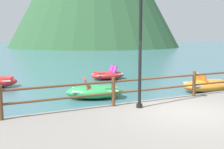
# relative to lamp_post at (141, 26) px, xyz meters

# --- Properties ---
(ground_plane) EXTENTS (200.00, 200.00, 0.00)m
(ground_plane) POSITION_rel_lamp_post_xyz_m (1.04, 38.98, -2.95)
(ground_plane) COLOR #3D6B75
(dock_railing) EXTENTS (23.92, 0.12, 0.95)m
(dock_railing) POSITION_rel_lamp_post_xyz_m (1.04, 0.53, -1.98)
(dock_railing) COLOR brown
(dock_railing) RESTS_ON promenade_dock
(lamp_post) EXTENTS (0.28, 0.28, 4.25)m
(lamp_post) POSITION_rel_lamp_post_xyz_m (0.00, 0.00, 0.00)
(lamp_post) COLOR black
(lamp_post) RESTS_ON promenade_dock
(pedal_boat_0) EXTENTS (2.68, 1.78, 0.91)m
(pedal_boat_0) POSITION_rel_lamp_post_xyz_m (5.28, 2.37, -2.64)
(pedal_boat_0) COLOR orange
(pedal_boat_0) RESTS_ON ground
(pedal_boat_3) EXTENTS (2.74, 1.96, 0.90)m
(pedal_boat_3) POSITION_rel_lamp_post_xyz_m (-0.10, 3.44, -2.65)
(pedal_boat_3) COLOR green
(pedal_boat_3) RESTS_ON ground
(pedal_boat_4) EXTENTS (2.20, 1.22, 0.84)m
(pedal_boat_4) POSITION_rel_lamp_post_xyz_m (2.64, 7.97, -2.69)
(pedal_boat_4) COLOR red
(pedal_boat_4) RESTS_ON ground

